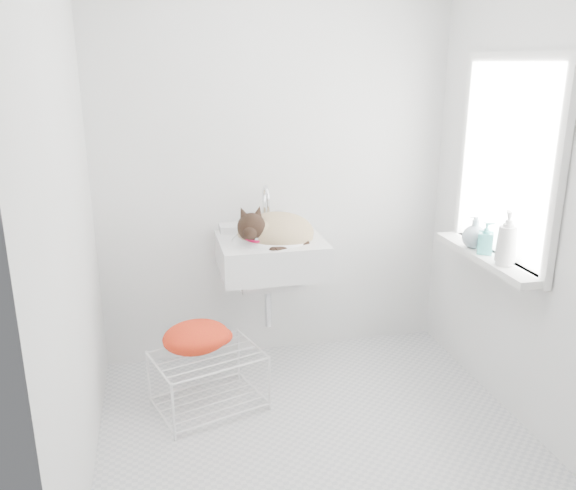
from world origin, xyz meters
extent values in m
cube|color=silver|center=(0.00, 0.00, 0.00)|extent=(2.20, 2.00, 0.02)
cube|color=white|center=(0.00, 1.00, 1.25)|extent=(2.20, 0.02, 2.50)
cube|color=white|center=(1.10, 0.00, 1.25)|extent=(0.02, 2.00, 2.50)
cube|color=white|center=(-1.10, 0.00, 1.25)|extent=(0.02, 2.00, 2.50)
cube|color=white|center=(1.09, 0.20, 1.35)|extent=(0.01, 0.80, 1.00)
cube|color=white|center=(1.07, 0.20, 1.35)|extent=(0.04, 0.90, 1.10)
cube|color=white|center=(1.01, 0.20, 0.83)|extent=(0.16, 0.88, 0.04)
cube|color=white|center=(-0.08, 0.74, 0.85)|extent=(0.62, 0.54, 0.25)
ellipsoid|color=tan|center=(-0.05, 0.73, 0.88)|extent=(0.49, 0.43, 0.23)
sphere|color=black|center=(-0.22, 0.66, 0.98)|extent=(0.18, 0.18, 0.16)
torus|color=#B30532|center=(-0.21, 0.65, 0.94)|extent=(0.16, 0.16, 0.06)
cube|color=silver|center=(-0.51, 0.37, 0.15)|extent=(0.65, 0.54, 0.33)
ellipsoid|color=red|center=(-0.57, 0.43, 0.36)|extent=(0.43, 0.35, 0.15)
imported|color=white|center=(1.00, 0.02, 0.85)|extent=(0.12, 0.12, 0.24)
imported|color=teal|center=(1.00, 0.21, 0.85)|extent=(0.11, 0.11, 0.17)
imported|color=#9DB1BD|center=(1.00, 0.32, 0.85)|extent=(0.17, 0.17, 0.18)
camera|label=1|loc=(-0.72, -2.53, 1.85)|focal=36.70mm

